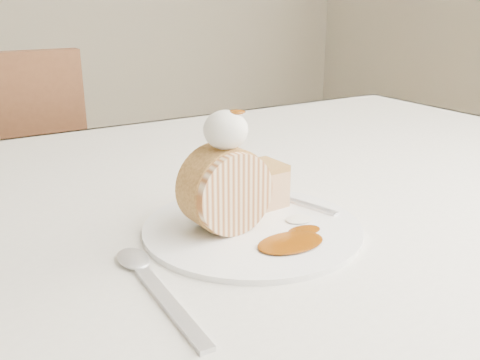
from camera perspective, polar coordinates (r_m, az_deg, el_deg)
table at (r=0.76m, az=-0.44°, el=-7.27°), size 1.40×0.90×0.75m
plate at (r=0.60m, az=1.32°, el=-5.13°), size 0.26×0.26×0.01m
roulade_slice at (r=0.58m, az=-1.56°, el=-1.02°), size 0.09×0.06×0.09m
cake_chunk at (r=0.65m, az=2.13°, el=-0.81°), size 0.06×0.05×0.05m
whipped_cream at (r=0.56m, az=-1.54°, el=5.37°), size 0.05×0.05×0.04m
caramel_drizzle at (r=0.55m, az=-0.55°, el=7.78°), size 0.02×0.02×0.01m
caramel_pool at (r=0.56m, az=5.41°, el=-6.64°), size 0.08×0.05×0.00m
fork at (r=0.66m, az=6.50°, el=-2.46°), size 0.06×0.14×0.00m
spoon at (r=0.47m, az=-7.43°, el=-13.12°), size 0.03×0.18×0.00m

